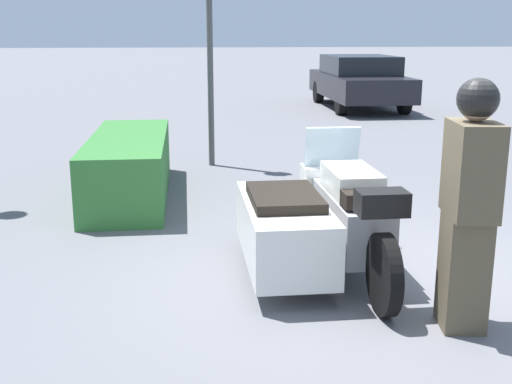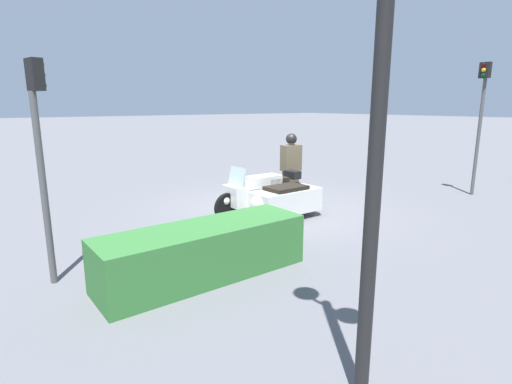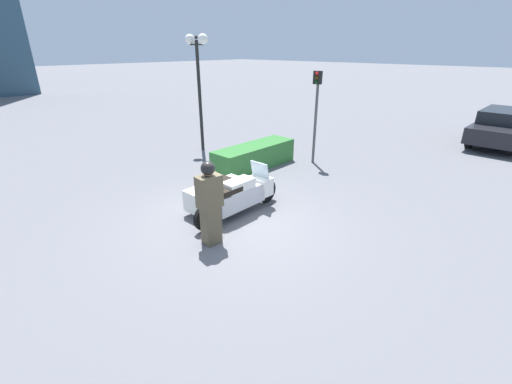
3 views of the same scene
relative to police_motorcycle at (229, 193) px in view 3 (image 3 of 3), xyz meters
The scene contains 7 objects.
ground_plane 0.90m from the police_motorcycle, 129.54° to the right, with size 160.00×160.00×0.00m, color slate.
police_motorcycle is the anchor object (origin of this frame).
officer_rider 1.59m from the police_motorcycle, 146.97° to the right, with size 0.51×0.35×1.74m.
hedge_bush_curbside 3.30m from the police_motorcycle, 32.79° to the left, with size 3.04×0.92×0.76m, color #337033.
twin_lamp_post 6.20m from the police_motorcycle, 57.87° to the left, with size 0.35×1.06×4.12m.
traffic_light_near 4.82m from the police_motorcycle, ahead, with size 0.22×0.28×3.01m.
parked_car_background 12.35m from the police_motorcycle, 16.94° to the right, with size 4.68×1.87×1.40m.
Camera 3 is at (-4.59, -5.02, 3.69)m, focal length 24.00 mm.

